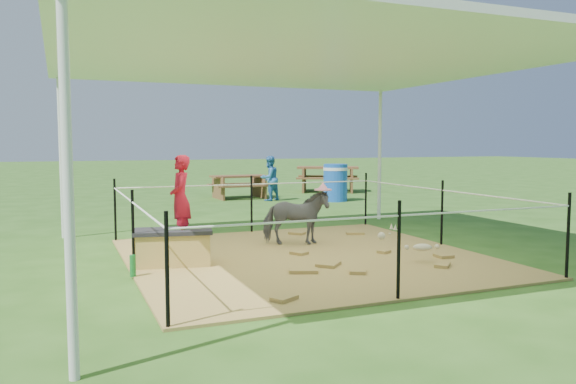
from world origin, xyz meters
name	(u,v)px	position (x,y,z in m)	size (l,w,h in m)	color
ground	(305,258)	(0.00, 0.00, 0.00)	(90.00, 90.00, 0.00)	#2D5919
hay_patch	(305,257)	(0.00, 0.00, 0.01)	(4.60, 4.60, 0.03)	brown
canopy_tent	(305,56)	(0.00, 0.00, 2.69)	(6.30, 6.30, 2.90)	silver
rope_fence	(305,211)	(0.00, 0.00, 0.64)	(4.54, 4.54, 1.00)	black
straw_bale	(173,249)	(-1.75, 0.12, 0.23)	(0.90, 0.45, 0.40)	olive
dark_cloth	(173,231)	(-1.75, 0.12, 0.45)	(0.96, 0.50, 0.05)	black
woman	(180,190)	(-1.65, 0.12, 0.97)	(0.39, 0.26, 1.08)	red
green_bottle	(133,266)	(-2.30, -0.33, 0.15)	(0.07, 0.07, 0.25)	#186D28
pony	(296,217)	(0.21, 0.82, 0.44)	(0.45, 0.98, 0.83)	#525157
pink_hat	(296,186)	(0.21, 0.82, 0.92)	(0.26, 0.26, 0.12)	pink
foal	(422,245)	(1.23, -0.93, 0.24)	(0.77, 0.43, 0.43)	beige
trash_barrel	(335,183)	(3.80, 6.52, 0.50)	(0.64, 0.64, 0.99)	blue
picnic_table_near	(239,187)	(1.65, 8.25, 0.32)	(1.55, 1.12, 0.65)	brown
picnic_table_far	(328,179)	(4.91, 9.22, 0.40)	(1.93, 1.40, 0.81)	brown
distant_person	(269,178)	(2.21, 7.29, 0.60)	(0.59, 0.46, 1.21)	#3276BD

